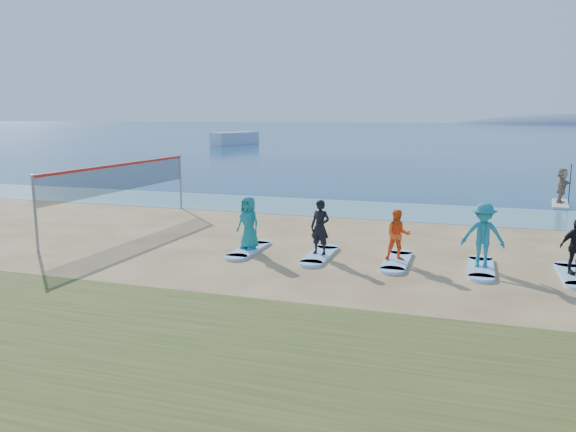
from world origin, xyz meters
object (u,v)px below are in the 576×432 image
(volleyball_net, at_px, (121,178))
(boat_offshore_a, at_px, (235,144))
(student_0, at_px, (249,223))
(surfboard_4, at_px, (573,275))
(surfboard_3, at_px, (481,268))
(student_1, at_px, (320,227))
(student_3, at_px, (483,235))
(surfboard_1, at_px, (320,255))
(paddleboarder, at_px, (562,185))
(paddleboard, at_px, (560,204))
(surfboard_0, at_px, (249,250))
(surfboard_2, at_px, (397,261))
(student_2, at_px, (398,235))
(student_4, at_px, (576,246))

(volleyball_net, height_order, boat_offshore_a, volleyball_net)
(student_0, distance_m, surfboard_4, 9.50)
(surfboard_3, bearing_deg, student_1, 180.00)
(student_3, bearing_deg, volleyball_net, 173.03)
(volleyball_net, relative_size, surfboard_1, 4.13)
(paddleboarder, relative_size, surfboard_4, 0.77)
(paddleboard, bearing_deg, surfboard_0, -122.88)
(surfboard_0, distance_m, surfboard_2, 4.73)
(surfboard_0, distance_m, surfboard_1, 2.37)
(paddleboarder, distance_m, student_0, 17.25)
(student_3, bearing_deg, student_0, -177.32)
(paddleboard, bearing_deg, student_2, -108.45)
(student_2, relative_size, student_3, 0.82)
(surfboard_0, height_order, student_1, student_1)
(surfboard_2, bearing_deg, surfboard_3, 0.00)
(volleyball_net, xyz_separation_m, paddleboard, (17.15, 11.10, -1.84))
(volleyball_net, relative_size, student_1, 5.39)
(volleyball_net, distance_m, student_1, 8.97)
(paddleboarder, height_order, surfboard_0, paddleboarder)
(volleyball_net, distance_m, surfboard_0, 6.91)
(surfboard_2, bearing_deg, student_0, 180.00)
(student_2, bearing_deg, student_0, 165.95)
(surfboard_0, bearing_deg, surfboard_2, 0.00)
(surfboard_2, bearing_deg, surfboard_1, 180.00)
(surfboard_1, bearing_deg, student_1, 90.00)
(surfboard_0, xyz_separation_m, student_0, (0.00, 0.00, 0.89))
(paddleboarder, distance_m, student_1, 15.86)
(paddleboarder, height_order, surfboard_4, paddleboarder)
(paddleboarder, relative_size, surfboard_1, 0.77)
(surfboard_0, bearing_deg, student_3, 0.00)
(boat_offshore_a, relative_size, student_0, 5.11)
(paddleboarder, bearing_deg, surfboard_0, 161.43)
(paddleboard, distance_m, surfboard_3, 13.90)
(student_4, bearing_deg, surfboard_0, 155.62)
(surfboard_0, bearing_deg, paddleboarder, 50.84)
(surfboard_0, bearing_deg, student_0, 90.00)
(paddleboarder, bearing_deg, student_3, -175.25)
(student_2, distance_m, surfboard_4, 4.80)
(paddleboarder, height_order, student_3, student_3)
(paddleboarder, bearing_deg, surfboard_1, 168.07)
(paddleboard, distance_m, student_3, 13.94)
(student_1, distance_m, student_3, 4.73)
(surfboard_2, height_order, surfboard_4, same)
(paddleboarder, height_order, surfboard_2, paddleboarder)
(paddleboard, bearing_deg, paddleboarder, -83.72)
(student_1, relative_size, surfboard_4, 0.77)
(student_4, bearing_deg, paddleboarder, 59.52)
(surfboard_4, bearing_deg, paddleboarder, 83.89)
(surfboard_0, height_order, surfboard_2, same)
(surfboard_2, relative_size, surfboard_3, 1.00)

